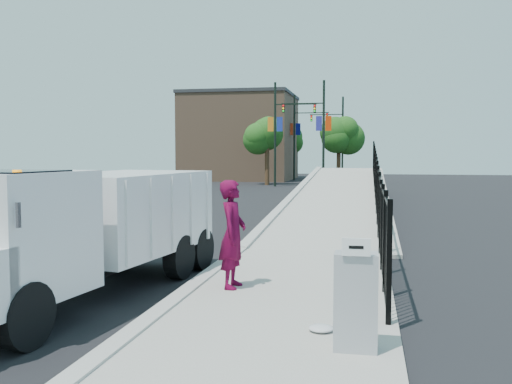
# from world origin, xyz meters

# --- Properties ---
(ground) EXTENTS (120.00, 120.00, 0.00)m
(ground) POSITION_xyz_m (0.00, 0.00, 0.00)
(ground) COLOR black
(ground) RESTS_ON ground
(sidewalk) EXTENTS (3.55, 12.00, 0.12)m
(sidewalk) POSITION_xyz_m (1.93, -2.00, 0.06)
(sidewalk) COLOR #9E998E
(sidewalk) RESTS_ON ground
(curb) EXTENTS (0.30, 12.00, 0.16)m
(curb) POSITION_xyz_m (0.00, -2.00, 0.08)
(curb) COLOR #ADAAA3
(curb) RESTS_ON ground
(ramp) EXTENTS (3.95, 24.06, 3.19)m
(ramp) POSITION_xyz_m (2.12, 16.00, 0.00)
(ramp) COLOR #9E998E
(ramp) RESTS_ON ground
(iron_fence) EXTENTS (0.10, 28.00, 1.80)m
(iron_fence) POSITION_xyz_m (3.55, 12.00, 0.90)
(iron_fence) COLOR black
(iron_fence) RESTS_ON ground
(truck) EXTENTS (3.19, 7.28, 2.41)m
(truck) POSITION_xyz_m (-1.87, -1.16, 1.36)
(truck) COLOR black
(truck) RESTS_ON ground
(worker) EXTENTS (0.49, 0.74, 2.01)m
(worker) POSITION_xyz_m (0.77, -0.21, 1.13)
(worker) COLOR #550426
(worker) RESTS_ON sidewalk
(utility_cabinet) EXTENTS (0.55, 0.40, 1.25)m
(utility_cabinet) POSITION_xyz_m (3.10, -3.17, 0.75)
(utility_cabinet) COLOR gray
(utility_cabinet) RESTS_ON sidewalk
(arrow_sign) EXTENTS (0.35, 0.04, 0.22)m
(arrow_sign) POSITION_xyz_m (3.10, -3.39, 1.48)
(arrow_sign) COLOR white
(arrow_sign) RESTS_ON utility_cabinet
(debris) EXTENTS (0.36, 0.36, 0.09)m
(debris) POSITION_xyz_m (2.61, -2.52, 0.17)
(debris) COLOR silver
(debris) RESTS_ON sidewalk
(light_pole_0) EXTENTS (3.77, 0.22, 8.00)m
(light_pole_0) POSITION_xyz_m (-3.55, 33.13, 4.36)
(light_pole_0) COLOR black
(light_pole_0) RESTS_ON ground
(light_pole_1) EXTENTS (3.78, 0.22, 8.00)m
(light_pole_1) POSITION_xyz_m (-0.39, 32.58, 4.36)
(light_pole_1) COLOR black
(light_pole_1) RESTS_ON ground
(light_pole_2) EXTENTS (3.78, 0.22, 8.00)m
(light_pole_2) POSITION_xyz_m (-3.30, 42.86, 4.36)
(light_pole_2) COLOR black
(light_pole_2) RESTS_ON ground
(light_pole_3) EXTENTS (3.78, 0.22, 8.00)m
(light_pole_3) POSITION_xyz_m (0.45, 45.59, 4.36)
(light_pole_3) COLOR black
(light_pole_3) RESTS_ON ground
(tree_0) EXTENTS (2.71, 2.71, 5.36)m
(tree_0) POSITION_xyz_m (-4.77, 34.75, 3.95)
(tree_0) COLOR #382314
(tree_0) RESTS_ON ground
(tree_1) EXTENTS (2.59, 2.59, 5.30)m
(tree_1) POSITION_xyz_m (0.74, 38.64, 3.94)
(tree_1) COLOR #382314
(tree_1) RESTS_ON ground
(tree_2) EXTENTS (2.84, 2.84, 5.42)m
(tree_2) POSITION_xyz_m (-5.01, 49.45, 3.96)
(tree_2) COLOR #382314
(tree_2) RESTS_ON ground
(building) EXTENTS (10.00, 10.00, 8.00)m
(building) POSITION_xyz_m (-9.00, 44.00, 4.00)
(building) COLOR #8C664C
(building) RESTS_ON ground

